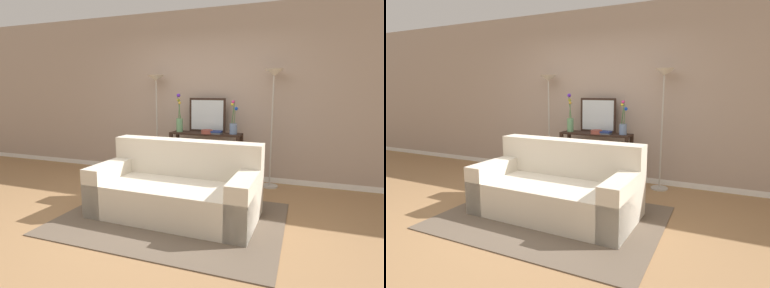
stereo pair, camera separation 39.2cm
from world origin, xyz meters
The scene contains 13 objects.
ground_plane centered at (0.00, 0.00, -0.01)m, with size 16.00×16.00×0.02m, color #9E754C.
back_wall centered at (0.00, 2.15, 1.42)m, with size 12.00×0.15×2.83m.
area_rug centered at (0.20, 0.17, 0.01)m, with size 2.57×1.89×0.01m.
couch centered at (0.20, 0.33, 0.31)m, with size 1.98×1.02×0.88m.
console_table centered at (0.11, 1.78, 0.56)m, with size 1.17×0.33×0.82m.
floor_lamp_left centered at (-0.81, 1.84, 1.39)m, with size 0.28×0.28×1.76m.
floor_lamp_right centered at (1.15, 1.84, 1.43)m, with size 0.28×0.28×1.82m.
wall_mirror centered at (0.09, 1.91, 1.10)m, with size 0.62×0.02×0.56m.
vase_tall_flowers centered at (-0.35, 1.76, 1.00)m, with size 0.11×0.12×0.63m.
vase_short_flowers centered at (0.56, 1.78, 0.96)m, with size 0.12×0.12×0.53m.
fruit_bowl centered at (0.16, 1.68, 0.85)m, with size 0.19×0.19×0.06m.
book_stack centered at (0.30, 1.71, 0.85)m, with size 0.20×0.17×0.05m.
book_row_under_console centered at (-0.24, 1.78, 0.06)m, with size 0.26×0.18×0.13m.
Camera 1 is at (1.63, -3.02, 1.50)m, focal length 29.01 mm.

